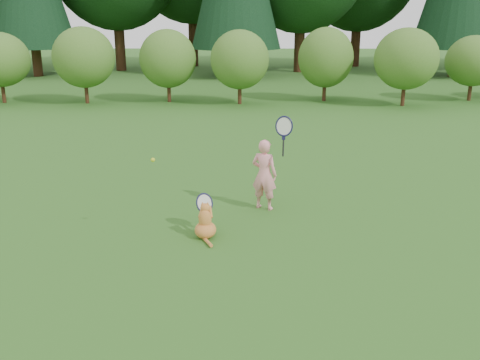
# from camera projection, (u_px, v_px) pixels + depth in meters

# --- Properties ---
(ground) EXTENTS (100.00, 100.00, 0.00)m
(ground) POSITION_uv_depth(u_px,v_px,m) (225.00, 243.00, 7.59)
(ground) COLOR #275718
(ground) RESTS_ON ground
(shrub_row) EXTENTS (28.00, 3.00, 2.80)m
(shrub_row) POSITION_uv_depth(u_px,v_px,m) (238.00, 65.00, 19.61)
(shrub_row) COLOR #447022
(shrub_row) RESTS_ON ground
(child) EXTENTS (0.70, 0.46, 1.78)m
(child) POSITION_uv_depth(u_px,v_px,m) (265.00, 173.00, 8.80)
(child) COLOR pink
(child) RESTS_ON ground
(cat) EXTENTS (0.40, 0.78, 0.71)m
(cat) POSITION_uv_depth(u_px,v_px,m) (205.00, 219.00, 7.75)
(cat) COLOR #B95823
(cat) RESTS_ON ground
(tennis_ball) EXTENTS (0.06, 0.06, 0.06)m
(tennis_ball) POSITION_uv_depth(u_px,v_px,m) (153.00, 160.00, 7.40)
(tennis_ball) COLOR #BDC617
(tennis_ball) RESTS_ON ground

